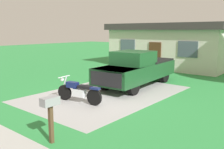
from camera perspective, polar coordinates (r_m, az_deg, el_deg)
ground_plane at (r=11.68m, az=-1.19°, el=-4.49°), size 80.00×80.00×0.00m
driveway_pad at (r=11.68m, az=-1.19°, el=-4.47°), size 5.07×7.70×0.01m
motorcycle at (r=10.29m, az=-7.76°, el=-3.90°), size 2.20×0.72×1.09m
pickup_truck at (r=13.32m, az=5.94°, el=1.46°), size 2.39×5.75×1.90m
mailbox at (r=6.66m, az=-14.11°, el=-7.43°), size 0.26×0.48×1.26m
neighbor_house at (r=20.91m, az=13.39°, el=6.70°), size 9.60×5.60×3.50m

